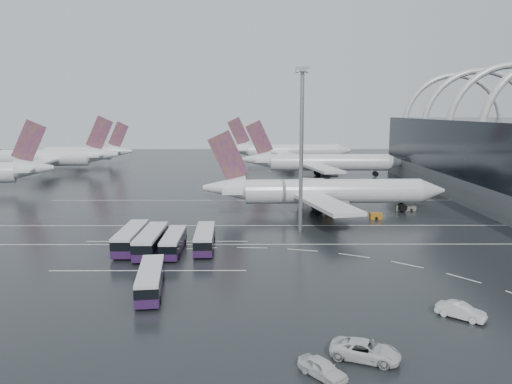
{
  "coord_description": "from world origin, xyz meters",
  "views": [
    {
      "loc": [
        -8.91,
        -84.04,
        22.46
      ],
      "look_at": [
        -8.5,
        10.28,
        7.0
      ],
      "focal_mm": 35.0,
      "sensor_mm": 36.0,
      "label": 1
    }
  ],
  "objects_px": {
    "bus_row_near_a": "(131,238)",
    "jet_remote_mid": "(55,158)",
    "airliner_gate_c": "(286,151)",
    "bus_row_near_d": "(205,238)",
    "gse_cart_belly_e": "(336,201)",
    "van_curve_a": "(365,350)",
    "van_curve_c": "(461,311)",
    "bus_row_near_b": "(151,241)",
    "floodlight_mast": "(302,130)",
    "gse_cart_belly_c": "(327,212)",
    "airliner_main": "(321,192)",
    "airliner_gate_b": "(320,163)",
    "van_curve_b": "(322,368)",
    "bus_row_near_c": "(173,242)",
    "jet_remote_far": "(86,153)",
    "bus_row_far_c": "(150,279)",
    "gse_cart_belly_b": "(401,208)",
    "gse_cart_belly_a": "(376,216)",
    "gse_cart_belly_d": "(411,208)"
  },
  "relations": [
    {
      "from": "airliner_gate_c",
      "to": "jet_remote_far",
      "type": "height_order",
      "value": "airliner_gate_c"
    },
    {
      "from": "jet_remote_mid",
      "to": "gse_cart_belly_d",
      "type": "bearing_deg",
      "value": 141.47
    },
    {
      "from": "airliner_gate_c",
      "to": "bus_row_near_b",
      "type": "xyz_separation_m",
      "value": [
        -30.44,
        -138.42,
        -3.05
      ]
    },
    {
      "from": "van_curve_c",
      "to": "gse_cart_belly_b",
      "type": "height_order",
      "value": "van_curve_c"
    },
    {
      "from": "jet_remote_far",
      "to": "van_curve_a",
      "type": "xyz_separation_m",
      "value": [
        81.01,
        -167.41,
        -3.79
      ]
    },
    {
      "from": "gse_cart_belly_a",
      "to": "gse_cart_belly_d",
      "type": "xyz_separation_m",
      "value": [
        10.13,
        8.98,
        -0.07
      ]
    },
    {
      "from": "van_curve_c",
      "to": "gse_cart_belly_b",
      "type": "distance_m",
      "value": 60.04
    },
    {
      "from": "bus_row_near_b",
      "to": "gse_cart_belly_e",
      "type": "bearing_deg",
      "value": -40.48
    },
    {
      "from": "bus_row_near_b",
      "to": "van_curve_b",
      "type": "height_order",
      "value": "bus_row_near_b"
    },
    {
      "from": "jet_remote_far",
      "to": "gse_cart_belly_c",
      "type": "relative_size",
      "value": 17.79
    },
    {
      "from": "van_curve_b",
      "to": "floodlight_mast",
      "type": "xyz_separation_m",
      "value": [
        2.92,
        52.34,
        18.15
      ]
    },
    {
      "from": "bus_row_near_a",
      "to": "bus_row_near_c",
      "type": "height_order",
      "value": "bus_row_near_a"
    },
    {
      "from": "jet_remote_far",
      "to": "van_curve_a",
      "type": "distance_m",
      "value": 186.02
    },
    {
      "from": "jet_remote_mid",
      "to": "bus_row_near_d",
      "type": "relative_size",
      "value": 3.66
    },
    {
      "from": "bus_row_near_c",
      "to": "gse_cart_belly_b",
      "type": "relative_size",
      "value": 5.05
    },
    {
      "from": "airliner_gate_b",
      "to": "gse_cart_belly_e",
      "type": "bearing_deg",
      "value": -92.2
    },
    {
      "from": "airliner_gate_b",
      "to": "van_curve_b",
      "type": "relative_size",
      "value": 11.8
    },
    {
      "from": "van_curve_c",
      "to": "gse_cart_belly_a",
      "type": "bearing_deg",
      "value": 36.27
    },
    {
      "from": "bus_row_near_a",
      "to": "jet_remote_mid",
      "type": "bearing_deg",
      "value": 26.95
    },
    {
      "from": "gse_cart_belly_a",
      "to": "gse_cart_belly_b",
      "type": "distance_m",
      "value": 11.63
    },
    {
      "from": "jet_remote_mid",
      "to": "gse_cart_belly_b",
      "type": "relative_size",
      "value": 19.45
    },
    {
      "from": "bus_row_far_c",
      "to": "van_curve_c",
      "type": "height_order",
      "value": "bus_row_far_c"
    },
    {
      "from": "bus_row_near_b",
      "to": "van_curve_a",
      "type": "distance_m",
      "value": 43.97
    },
    {
      "from": "airliner_gate_c",
      "to": "floodlight_mast",
      "type": "distance_m",
      "value": 125.01
    },
    {
      "from": "gse_cart_belly_e",
      "to": "airliner_gate_c",
      "type": "bearing_deg",
      "value": 93.64
    },
    {
      "from": "bus_row_near_c",
      "to": "airliner_gate_c",
      "type": "bearing_deg",
      "value": -11.72
    },
    {
      "from": "bus_row_far_c",
      "to": "gse_cart_belly_e",
      "type": "xyz_separation_m",
      "value": [
        33.0,
        60.55,
        -1.07
      ]
    },
    {
      "from": "airliner_gate_c",
      "to": "bus_row_near_d",
      "type": "bearing_deg",
      "value": -103.51
    },
    {
      "from": "van_curve_a",
      "to": "gse_cart_belly_c",
      "type": "distance_m",
      "value": 63.85
    },
    {
      "from": "airliner_gate_c",
      "to": "jet_remote_far",
      "type": "distance_m",
      "value": 85.09
    },
    {
      "from": "bus_row_near_b",
      "to": "gse_cart_belly_a",
      "type": "relative_size",
      "value": 5.77
    },
    {
      "from": "floodlight_mast",
      "to": "gse_cart_belly_d",
      "type": "xyz_separation_m",
      "value": [
        26.89,
        19.18,
        -18.36
      ]
    },
    {
      "from": "bus_row_near_b",
      "to": "gse_cart_belly_c",
      "type": "bearing_deg",
      "value": -48.5
    },
    {
      "from": "bus_row_far_c",
      "to": "gse_cart_belly_b",
      "type": "relative_size",
      "value": 5.18
    },
    {
      "from": "van_curve_c",
      "to": "gse_cart_belly_e",
      "type": "relative_size",
      "value": 2.3
    },
    {
      "from": "bus_row_near_a",
      "to": "bus_row_near_d",
      "type": "bearing_deg",
      "value": -89.63
    },
    {
      "from": "airliner_gate_b",
      "to": "gse_cart_belly_d",
      "type": "relative_size",
      "value": 25.6
    },
    {
      "from": "airliner_main",
      "to": "airliner_gate_c",
      "type": "xyz_separation_m",
      "value": [
        -0.83,
        106.84,
        0.36
      ]
    },
    {
      "from": "floodlight_mast",
      "to": "van_curve_c",
      "type": "bearing_deg",
      "value": -71.0
    },
    {
      "from": "floodlight_mast",
      "to": "bus_row_near_d",
      "type": "bearing_deg",
      "value": -143.77
    },
    {
      "from": "van_curve_a",
      "to": "van_curve_c",
      "type": "distance_m",
      "value": 15.43
    },
    {
      "from": "bus_row_near_c",
      "to": "gse_cart_belly_c",
      "type": "distance_m",
      "value": 40.64
    },
    {
      "from": "jet_remote_mid",
      "to": "van_curve_b",
      "type": "xyz_separation_m",
      "value": [
        78.73,
        -142.78,
        -4.55
      ]
    },
    {
      "from": "bus_row_near_a",
      "to": "bus_row_far_c",
      "type": "height_order",
      "value": "bus_row_near_a"
    },
    {
      "from": "gse_cart_belly_b",
      "to": "airliner_gate_b",
      "type": "bearing_deg",
      "value": 100.27
    },
    {
      "from": "jet_remote_mid",
      "to": "van_curve_a",
      "type": "height_order",
      "value": "jet_remote_mid"
    },
    {
      "from": "jet_remote_far",
      "to": "bus_row_near_c",
      "type": "xyz_separation_m",
      "value": [
        58.0,
        -132.43,
        -3.0
      ]
    },
    {
      "from": "bus_row_near_d",
      "to": "gse_cart_belly_a",
      "type": "relative_size",
      "value": 5.36
    },
    {
      "from": "bus_row_far_c",
      "to": "van_curve_a",
      "type": "height_order",
      "value": "bus_row_far_c"
    },
    {
      "from": "jet_remote_far",
      "to": "gse_cart_belly_a",
      "type": "distance_m",
      "value": 144.71
    }
  ]
}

